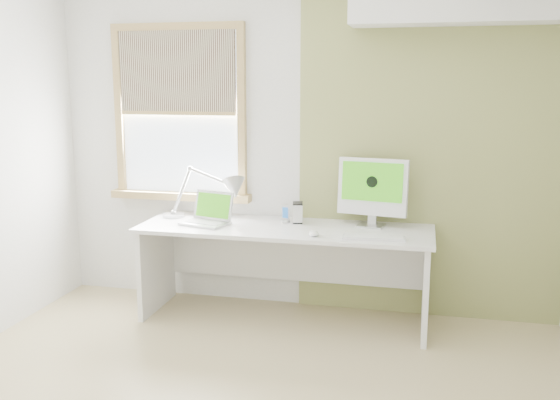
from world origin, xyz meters
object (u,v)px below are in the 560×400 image
(desk_lamp, at_px, (223,192))
(imac, at_px, (373,188))
(external_drive, at_px, (298,213))
(laptop, at_px, (209,216))
(desk, at_px, (286,250))

(desk_lamp, relative_size, imac, 1.41)
(desk_lamp, bearing_deg, external_drive, 0.33)
(laptop, height_order, external_drive, laptop)
(desk, distance_m, external_drive, 0.30)
(desk, bearing_deg, external_drive, 58.67)
(desk_lamp, height_order, external_drive, desk_lamp)
(imac, bearing_deg, desk_lamp, -178.94)
(desk_lamp, xyz_separation_m, laptop, (-0.06, -0.18, -0.16))
(laptop, distance_m, external_drive, 0.69)
(desk, xyz_separation_m, external_drive, (0.07, 0.11, 0.27))
(desk, xyz_separation_m, laptop, (-0.60, -0.08, 0.25))
(external_drive, height_order, imac, imac)
(laptop, height_order, imac, imac)
(laptop, bearing_deg, desk_lamp, 72.55)
(desk_lamp, xyz_separation_m, external_drive, (0.60, 0.00, -0.14))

